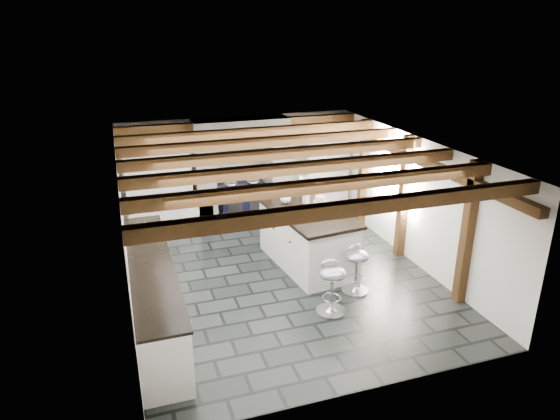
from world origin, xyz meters
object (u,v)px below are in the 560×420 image
object	(u,v)px
bar_stool_far	(332,281)
range_cooker	(243,203)
kitchen_island	(307,237)
bar_stool_near	(356,263)

from	to	relation	value
bar_stool_far	range_cooker	bearing A→B (deg)	103.49
kitchen_island	bar_stool_near	bearing A→B (deg)	-78.36
kitchen_island	bar_stool_near	size ratio (longest dim) A/B	2.69
kitchen_island	bar_stool_far	world-z (taller)	kitchen_island
bar_stool_near	bar_stool_far	bearing A→B (deg)	-160.34
range_cooker	bar_stool_near	bearing A→B (deg)	-74.16
range_cooker	bar_stool_far	bearing A→B (deg)	-84.70
range_cooker	bar_stool_near	distance (m)	3.63
range_cooker	kitchen_island	distance (m)	2.39
bar_stool_near	bar_stool_far	xyz separation A→B (m)	(-0.62, -0.46, 0.02)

